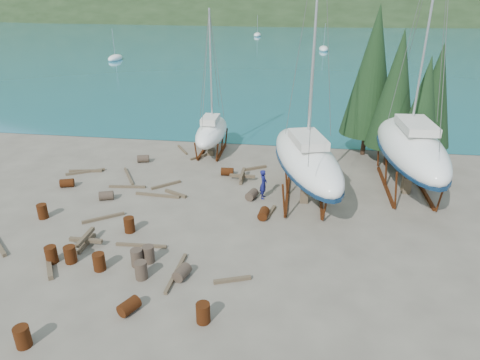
# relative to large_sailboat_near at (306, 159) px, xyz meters

# --- Properties ---
(ground) EXTENTS (600.00, 600.00, 0.00)m
(ground) POSITION_rel_large_sailboat_near_xyz_m (-6.31, -5.25, -2.69)
(ground) COLOR #595246
(ground) RESTS_ON ground
(bay_water) EXTENTS (700.00, 700.00, 0.00)m
(bay_water) POSITION_rel_large_sailboat_near_xyz_m (-6.31, 309.75, -2.69)
(bay_water) COLOR #1B6B87
(bay_water) RESTS_ON ground
(far_hill) EXTENTS (800.00, 360.00, 110.00)m
(far_hill) POSITION_rel_large_sailboat_near_xyz_m (-6.31, 314.75, -2.69)
(far_hill) COLOR black
(far_hill) RESTS_ON ground
(far_house_left) EXTENTS (6.60, 5.60, 5.60)m
(far_house_left) POSITION_rel_large_sailboat_near_xyz_m (-66.31, 184.75, 0.23)
(far_house_left) COLOR beige
(far_house_left) RESTS_ON ground
(far_house_center) EXTENTS (6.60, 5.60, 5.60)m
(far_house_center) POSITION_rel_large_sailboat_near_xyz_m (-26.31, 184.75, 0.23)
(far_house_center) COLOR beige
(far_house_center) RESTS_ON ground
(far_house_right) EXTENTS (6.60, 5.60, 5.60)m
(far_house_right) POSITION_rel_large_sailboat_near_xyz_m (23.69, 184.75, 0.23)
(far_house_right) COLOR beige
(far_house_right) RESTS_ON ground
(cypress_near_right) EXTENTS (3.60, 3.60, 10.00)m
(cypress_near_right) POSITION_rel_large_sailboat_near_xyz_m (6.19, 6.75, 3.10)
(cypress_near_right) COLOR black
(cypress_near_right) RESTS_ON ground
(cypress_mid_right) EXTENTS (3.06, 3.06, 8.50)m
(cypress_mid_right) POSITION_rel_large_sailboat_near_xyz_m (7.69, 4.75, 2.22)
(cypress_mid_right) COLOR black
(cypress_mid_right) RESTS_ON ground
(cypress_back_left) EXTENTS (4.14, 4.14, 11.50)m
(cypress_back_left) POSITION_rel_large_sailboat_near_xyz_m (4.69, 8.75, 3.97)
(cypress_back_left) COLOR black
(cypress_back_left) RESTS_ON ground
(cypress_far_right) EXTENTS (3.24, 3.24, 9.00)m
(cypress_far_right) POSITION_rel_large_sailboat_near_xyz_m (9.19, 7.75, 2.51)
(cypress_far_right) COLOR black
(cypress_far_right) RESTS_ON ground
(moored_boat_left) EXTENTS (2.00, 5.00, 6.05)m
(moored_boat_left) POSITION_rel_large_sailboat_near_xyz_m (-36.31, 54.75, -2.31)
(moored_boat_left) COLOR white
(moored_boat_left) RESTS_ON ground
(moored_boat_mid) EXTENTS (2.00, 5.00, 6.05)m
(moored_boat_mid) POSITION_rel_large_sailboat_near_xyz_m (3.69, 74.75, -2.31)
(moored_boat_mid) COLOR white
(moored_boat_mid) RESTS_ON ground
(moored_boat_far) EXTENTS (2.00, 5.00, 6.05)m
(moored_boat_far) POSITION_rel_large_sailboat_near_xyz_m (-14.31, 104.75, -2.31)
(moored_boat_far) COLOR white
(moored_boat_far) RESTS_ON ground
(large_sailboat_near) EXTENTS (5.94, 11.05, 16.72)m
(large_sailboat_near) POSITION_rel_large_sailboat_near_xyz_m (0.00, 0.00, 0.00)
(large_sailboat_near) COLOR white
(large_sailboat_near) RESTS_ON ground
(large_sailboat_far) EXTENTS (4.11, 11.87, 18.47)m
(large_sailboat_far) POSITION_rel_large_sailboat_near_xyz_m (6.69, 2.39, 0.32)
(large_sailboat_far) COLOR white
(large_sailboat_far) RESTS_ON ground
(small_sailboat_shore) EXTENTS (2.19, 6.96, 11.14)m
(small_sailboat_shore) POSITION_rel_large_sailboat_near_xyz_m (-7.59, 7.31, -0.86)
(small_sailboat_shore) COLOR white
(small_sailboat_shore) RESTS_ON ground
(worker) EXTENTS (0.48, 0.72, 1.94)m
(worker) POSITION_rel_large_sailboat_near_xyz_m (-2.62, -0.44, -1.72)
(worker) COLOR #121552
(worker) RESTS_ON ground
(drum_0) EXTENTS (0.58, 0.58, 0.88)m
(drum_0) POSITION_rel_large_sailboat_near_xyz_m (-11.34, -8.94, -2.25)
(drum_0) COLOR #53200E
(drum_0) RESTS_ON ground
(drum_1) EXTENTS (0.79, 1.00, 0.58)m
(drum_1) POSITION_rel_large_sailboat_near_xyz_m (-5.57, -9.38, -2.40)
(drum_1) COLOR #2D2823
(drum_1) RESTS_ON ground
(drum_2) EXTENTS (1.02, 0.83, 0.58)m
(drum_2) POSITION_rel_large_sailboat_near_xyz_m (-16.03, -0.68, -2.40)
(drum_2) COLOR #53200E
(drum_2) RESTS_ON ground
(drum_3) EXTENTS (0.58, 0.58, 0.88)m
(drum_3) POSITION_rel_large_sailboat_near_xyz_m (-10.37, -14.31, -2.25)
(drum_3) COLOR #53200E
(drum_3) RESTS_ON ground
(drum_4) EXTENTS (0.91, 0.63, 0.58)m
(drum_4) POSITION_rel_large_sailboat_near_xyz_m (-5.55, 2.86, -2.40)
(drum_4) COLOR #53200E
(drum_4) RESTS_ON ground
(drum_5) EXTENTS (0.58, 0.58, 0.88)m
(drum_5) POSITION_rel_large_sailboat_near_xyz_m (-7.43, -9.67, -2.25)
(drum_5) COLOR #2D2823
(drum_5) RESTS_ON ground
(drum_6) EXTENTS (0.67, 0.93, 0.58)m
(drum_6) POSITION_rel_large_sailboat_near_xyz_m (-2.34, -3.11, -2.40)
(drum_6) COLOR #53200E
(drum_6) RESTS_ON ground
(drum_7) EXTENTS (0.58, 0.58, 0.88)m
(drum_7) POSITION_rel_large_sailboat_near_xyz_m (-3.95, -12.07, -2.25)
(drum_7) COLOR #53200E
(drum_7) RESTS_ON ground
(drum_8) EXTENTS (0.58, 0.58, 0.88)m
(drum_8) POSITION_rel_large_sailboat_near_xyz_m (-15.21, -4.97, -2.25)
(drum_8) COLOR #53200E
(drum_8) RESTS_ON ground
(drum_9) EXTENTS (1.00, 0.79, 0.58)m
(drum_9) POSITION_rel_large_sailboat_near_xyz_m (-12.49, 4.49, -2.40)
(drum_9) COLOR #2D2823
(drum_9) RESTS_ON ground
(drum_10) EXTENTS (0.58, 0.58, 0.88)m
(drum_10) POSITION_rel_large_sailboat_near_xyz_m (-12.25, -9.08, -2.25)
(drum_10) COLOR #53200E
(drum_10) RESTS_ON ground
(drum_11) EXTENTS (0.83, 1.02, 0.58)m
(drum_11) POSITION_rel_large_sailboat_near_xyz_m (-3.33, -0.68, -2.40)
(drum_11) COLOR #2D2823
(drum_11) RESTS_ON ground
(drum_12) EXTENTS (0.92, 1.05, 0.58)m
(drum_12) POSITION_rel_large_sailboat_near_xyz_m (-7.13, -11.95, -2.40)
(drum_12) COLOR #53200E
(drum_12) RESTS_ON ground
(drum_13) EXTENTS (0.58, 0.58, 0.88)m
(drum_13) POSITION_rel_large_sailboat_near_xyz_m (-9.66, -9.32, -2.25)
(drum_13) COLOR #53200E
(drum_13) RESTS_ON ground
(drum_14) EXTENTS (0.58, 0.58, 0.88)m
(drum_14) POSITION_rel_large_sailboat_near_xyz_m (-9.56, -5.74, -2.25)
(drum_14) COLOR #53200E
(drum_14) RESTS_ON ground
(drum_15) EXTENTS (1.02, 0.84, 0.58)m
(drum_15) POSITION_rel_large_sailboat_near_xyz_m (-12.54, -2.14, -2.40)
(drum_15) COLOR #2D2823
(drum_15) RESTS_ON ground
(drum_16) EXTENTS (0.58, 0.58, 0.88)m
(drum_16) POSITION_rel_large_sailboat_near_xyz_m (-8.00, -8.72, -2.25)
(drum_16) COLOR #2D2823
(drum_16) RESTS_ON ground
(drum_17) EXTENTS (0.58, 0.58, 0.88)m
(drum_17) POSITION_rel_large_sailboat_near_xyz_m (-7.54, -8.36, -2.25)
(drum_17) COLOR #2D2823
(drum_17) RESTS_ON ground
(timber_0) EXTENTS (1.36, 1.98, 0.14)m
(timber_0) POSITION_rel_large_sailboat_near_xyz_m (-10.18, 7.51, -2.62)
(timber_0) COLOR brown
(timber_0) RESTS_ON ground
(timber_1) EXTENTS (0.56, 1.63, 0.19)m
(timber_1) POSITION_rel_large_sailboat_near_xyz_m (-1.98, -2.53, -2.60)
(timber_1) COLOR brown
(timber_1) RESTS_ON ground
(timber_2) EXTENTS (2.40, 0.61, 0.19)m
(timber_2) POSITION_rel_large_sailboat_near_xyz_m (-16.02, 1.95, -2.60)
(timber_2) COLOR brown
(timber_2) RESTS_ON ground
(timber_3) EXTENTS (2.72, 0.26, 0.15)m
(timber_3) POSITION_rel_large_sailboat_near_xyz_m (-8.41, -7.10, -2.62)
(timber_3) COLOR brown
(timber_3) RESTS_ON ground
(timber_4) EXTENTS (1.74, 1.60, 0.17)m
(timber_4) POSITION_rel_large_sailboat_near_xyz_m (-9.39, 0.42, -2.61)
(timber_4) COLOR brown
(timber_4) RESTS_ON ground
(timber_5) EXTENTS (0.26, 3.07, 0.16)m
(timber_5) POSITION_rel_large_sailboat_near_xyz_m (-5.93, -9.16, -2.61)
(timber_5) COLOR brown
(timber_5) RESTS_ON ground
(timber_6) EXTENTS (1.63, 1.10, 0.19)m
(timber_6) POSITION_rel_large_sailboat_near_xyz_m (-3.66, 4.30, -2.60)
(timber_6) COLOR brown
(timber_6) RESTS_ON ground
(timber_7) EXTENTS (1.71, 0.77, 0.17)m
(timber_7) POSITION_rel_large_sailboat_near_xyz_m (-3.20, -9.31, -2.61)
(timber_7) COLOR brown
(timber_7) RESTS_ON ground
(timber_8) EXTENTS (1.67, 0.94, 0.19)m
(timber_8) POSITION_rel_large_sailboat_near_xyz_m (-8.36, -0.82, -2.60)
(timber_8) COLOR brown
(timber_8) RESTS_ON ground
(timber_9) EXTENTS (1.50, 1.84, 0.15)m
(timber_9) POSITION_rel_large_sailboat_near_xyz_m (-8.26, 6.25, -2.62)
(timber_9) COLOR brown
(timber_9) RESTS_ON ground
(timber_10) EXTENTS (3.01, 0.36, 0.16)m
(timber_10) POSITION_rel_large_sailboat_near_xyz_m (-9.46, -1.21, -2.61)
(timber_10) COLOR brown
(timber_10) RESTS_ON ground
(timber_11) EXTENTS (2.52, 0.40, 0.15)m
(timber_11) POSITION_rel_large_sailboat_near_xyz_m (-11.93, -0.22, -2.62)
(timber_11) COLOR brown
(timber_11) RESTS_ON ground
(timber_12) EXTENTS (2.08, 1.58, 0.17)m
(timber_12) POSITION_rel_large_sailboat_near_xyz_m (-11.65, -4.60, -2.61)
(timber_12) COLOR brown
(timber_12) RESTS_ON ground
(timber_15) EXTENTS (1.77, 2.76, 0.15)m
(timber_15) POSITION_rel_large_sailboat_near_xyz_m (-12.53, 1.53, -2.62)
(timber_15) COLOR brown
(timber_15) RESTS_ON ground
(timber_16) EXTENTS (1.60, 2.20, 0.23)m
(timber_16) POSITION_rel_large_sailboat_near_xyz_m (-12.24, -9.42, -2.58)
(timber_16) COLOR brown
(timber_16) RESTS_ON ground
(timber_17) EXTENTS (2.48, 1.52, 0.16)m
(timber_17) POSITION_rel_large_sailboat_near_xyz_m (-15.97, 1.81, -2.61)
(timber_17) COLOR brown
(timber_17) RESTS_ON ground
(timber_pile_fore) EXTENTS (1.80, 1.80, 0.60)m
(timber_pile_fore) POSITION_rel_large_sailboat_near_xyz_m (-11.32, -7.38, -2.39)
(timber_pile_fore) COLOR brown
(timber_pile_fore) RESTS_ON ground
(timber_pile_aft) EXTENTS (1.80, 1.80, 0.60)m
(timber_pile_aft) POSITION_rel_large_sailboat_near_xyz_m (-4.35, 2.20, -2.39)
(timber_pile_aft) COLOR brown
(timber_pile_aft) RESTS_ON ground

